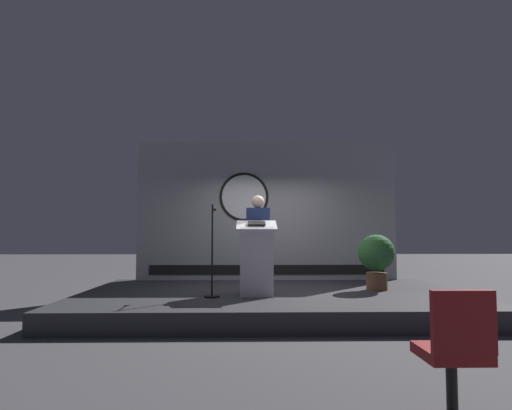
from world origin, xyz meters
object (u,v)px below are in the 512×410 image
podium (257,259)px  speaker_person (258,242)px  microphone_stand (212,264)px  potted_plant (376,256)px  audience_chair_left (456,344)px

podium → speaker_person: bearing=85.9°
podium → microphone_stand: (-0.69, -0.09, -0.07)m
microphone_stand → potted_plant: bearing=14.7°
podium → audience_chair_left: 4.10m
speaker_person → microphone_stand: size_ratio=1.14×
microphone_stand → audience_chair_left: 4.29m
speaker_person → audience_chair_left: 4.57m
microphone_stand → audience_chair_left: size_ratio=1.62×
speaker_person → audience_chair_left: speaker_person is taller
audience_chair_left → podium: bearing=109.1°
potted_plant → audience_chair_left: size_ratio=1.09×
speaker_person → audience_chair_left: size_ratio=1.84×
speaker_person → microphone_stand: speaker_person is taller
podium → potted_plant: size_ratio=1.24×
speaker_person → potted_plant: size_ratio=1.69×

